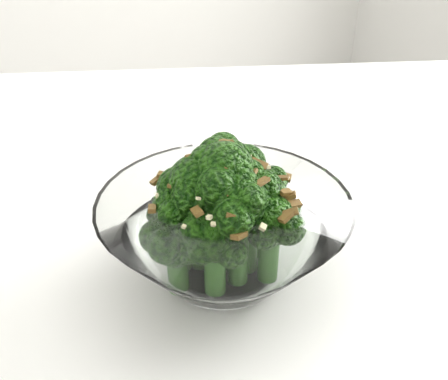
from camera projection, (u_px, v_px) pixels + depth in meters
name	position (u px, v px, depth m)	size (l,w,h in m)	color
table	(314.00, 196.00, 0.73)	(1.42, 1.21, 0.75)	white
broccoli_dish	(224.00, 227.00, 0.45)	(0.23, 0.23, 0.14)	white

